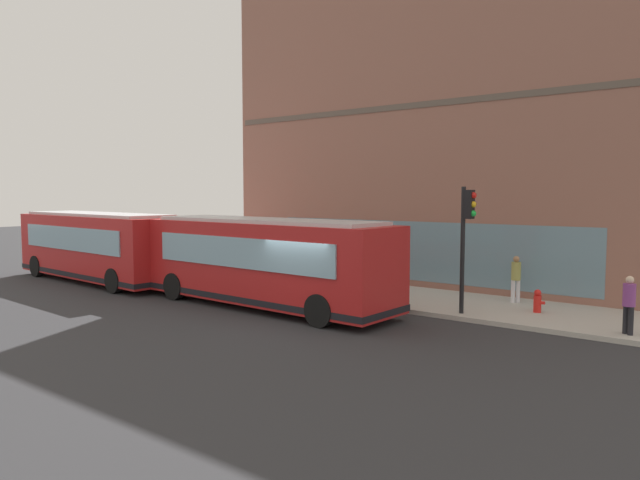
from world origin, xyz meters
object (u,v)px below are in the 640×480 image
traffic_light_near_corner (467,226)px  pedestrian_near_building_entrance (516,276)px  city_bus_nearside (265,263)px  fire_hydrant (538,301)px  city_bus_far_down_street (97,247)px  pedestrian_by_light_pole (629,301)px

traffic_light_near_corner → pedestrian_near_building_entrance: size_ratio=2.46×
city_bus_nearside → pedestrian_near_building_entrance: size_ratio=6.22×
pedestrian_near_building_entrance → city_bus_nearside: bearing=127.9°
city_bus_nearside → pedestrian_near_building_entrance: (5.35, -6.87, -0.47)m
traffic_light_near_corner → fire_hydrant: 3.39m
city_bus_far_down_street → pedestrian_near_building_entrance: bearing=-71.6°
traffic_light_near_corner → fire_hydrant: traffic_light_near_corner is taller
city_bus_far_down_street → pedestrian_by_light_pole: city_bus_far_down_street is taller
city_bus_far_down_street → traffic_light_near_corner: traffic_light_near_corner is taller
pedestrian_near_building_entrance → pedestrian_by_light_pole: 4.81m
city_bus_nearside → traffic_light_near_corner: bearing=-68.2°
city_bus_nearside → fire_hydrant: (4.10, -8.00, -1.04)m
city_bus_nearside → pedestrian_near_building_entrance: 8.72m
traffic_light_near_corner → pedestrian_near_building_entrance: traffic_light_near_corner is taller
city_bus_far_down_street → traffic_light_near_corner: (2.76, -16.21, 1.38)m
city_bus_nearside → pedestrian_by_light_pole: 11.16m
fire_hydrant → pedestrian_near_building_entrance: bearing=42.3°
pedestrian_by_light_pole → city_bus_nearside: bearing=103.6°
city_bus_nearside → city_bus_far_down_street: bearing=91.5°
pedestrian_near_building_entrance → pedestrian_by_light_pole: size_ratio=1.02×
traffic_light_near_corner → pedestrian_near_building_entrance: bearing=-12.2°
traffic_light_near_corner → city_bus_far_down_street: bearing=99.7°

